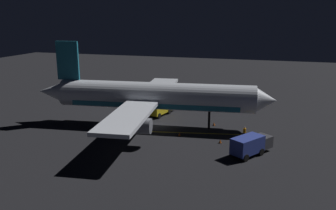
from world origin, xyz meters
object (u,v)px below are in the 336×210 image
(traffic_cone_near_left, at_px, (214,124))
(catering_truck, at_px, (161,108))
(airliner, at_px, (152,97))
(traffic_cone_near_right, at_px, (179,134))
(baggage_truck, at_px, (251,145))
(traffic_cone_under_wing, at_px, (220,141))
(ground_crew_worker, at_px, (244,133))

(traffic_cone_near_left, bearing_deg, catering_truck, -110.28)
(catering_truck, relative_size, traffic_cone_near_left, 12.54)
(airliner, xyz_separation_m, traffic_cone_near_right, (3.53, 5.41, -4.39))
(airliner, distance_m, catering_truck, 7.34)
(baggage_truck, distance_m, traffic_cone_near_right, 11.10)
(traffic_cone_near_right, relative_size, traffic_cone_under_wing, 1.00)
(catering_truck, relative_size, ground_crew_worker, 3.96)
(ground_crew_worker, bearing_deg, baggage_truck, 12.05)
(ground_crew_worker, xyz_separation_m, traffic_cone_under_wing, (2.77, -2.96, -0.64))
(catering_truck, bearing_deg, ground_crew_worker, 60.66)
(catering_truck, bearing_deg, traffic_cone_under_wing, 47.07)
(traffic_cone_near_left, bearing_deg, traffic_cone_under_wing, 15.75)
(baggage_truck, relative_size, catering_truck, 0.89)
(traffic_cone_near_left, distance_m, traffic_cone_near_right, 7.45)
(traffic_cone_under_wing, bearing_deg, traffic_cone_near_left, -164.25)
(baggage_truck, distance_m, traffic_cone_under_wing, 5.22)
(baggage_truck, distance_m, catering_truck, 21.51)
(catering_truck, bearing_deg, baggage_truck, 48.88)
(baggage_truck, bearing_deg, traffic_cone_near_right, -112.11)
(airliner, xyz_separation_m, catering_truck, (-6.45, -0.56, -3.46))
(traffic_cone_near_right, distance_m, traffic_cone_under_wing, 6.18)
(airliner, relative_size, catering_truck, 5.46)
(ground_crew_worker, bearing_deg, catering_truck, -119.34)
(airliner, height_order, baggage_truck, airliner)
(ground_crew_worker, relative_size, traffic_cone_under_wing, 3.16)
(ground_crew_worker, xyz_separation_m, traffic_cone_near_right, (1.56, -9.02, -0.64))
(catering_truck, height_order, traffic_cone_near_right, catering_truck)
(baggage_truck, bearing_deg, catering_truck, -131.12)
(baggage_truck, xyz_separation_m, traffic_cone_near_left, (-10.49, -6.30, -1.01))
(airliner, xyz_separation_m, traffic_cone_near_left, (-2.79, 9.35, -4.39))
(baggage_truck, relative_size, ground_crew_worker, 3.54)
(airliner, height_order, ground_crew_worker, airliner)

